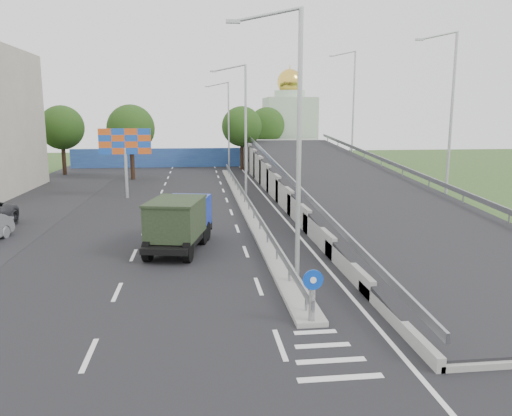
{
  "coord_description": "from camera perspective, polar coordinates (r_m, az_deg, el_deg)",
  "views": [
    {
      "loc": [
        -3.46,
        -12.14,
        6.49
      ],
      "look_at": [
        -0.73,
        10.78,
        2.2
      ],
      "focal_mm": 35.0,
      "sensor_mm": 36.0,
      "label": 1
    }
  ],
  "objects": [
    {
      "name": "ground",
      "position": [
        14.2,
        8.45,
        -16.81
      ],
      "size": [
        160.0,
        160.0,
        0.0
      ],
      "primitive_type": "plane",
      "color": "#2D4C1E",
      "rests_on": "ground"
    },
    {
      "name": "road_surface",
      "position": [
        32.79,
        -5.86,
        -0.94
      ],
      "size": [
        26.0,
        90.0,
        0.04
      ],
      "primitive_type": "cube",
      "color": "black",
      "rests_on": "ground"
    },
    {
      "name": "median",
      "position": [
        36.86,
        -1.31,
        0.54
      ],
      "size": [
        1.0,
        44.0,
        0.2
      ],
      "primitive_type": "cube",
      "color": "gray",
      "rests_on": "ground"
    },
    {
      "name": "overpass_ramp",
      "position": [
        38.06,
        10.01,
        3.22
      ],
      "size": [
        10.0,
        50.0,
        3.5
      ],
      "color": "gray",
      "rests_on": "ground"
    },
    {
      "name": "median_guardrail",
      "position": [
        36.76,
        -1.32,
        1.54
      ],
      "size": [
        0.09,
        44.0,
        0.71
      ],
      "color": "gray",
      "rests_on": "median"
    },
    {
      "name": "sign_bollard",
      "position": [
        15.71,
        6.45,
        -9.88
      ],
      "size": [
        0.64,
        0.23,
        1.67
      ],
      "color": "black",
      "rests_on": "median"
    },
    {
      "name": "lamp_post_near",
      "position": [
        18.5,
        4.37,
        8.38
      ],
      "size": [
        2.74,
        0.18,
        10.08
      ],
      "color": "#B2B5B7",
      "rests_on": "median"
    },
    {
      "name": "lamp_post_mid",
      "position": [
        38.31,
        -1.47,
        9.51
      ],
      "size": [
        2.74,
        0.18,
        10.08
      ],
      "color": "#B2B5B7",
      "rests_on": "median"
    },
    {
      "name": "lamp_post_far",
      "position": [
        58.25,
        -3.33,
        9.84
      ],
      "size": [
        2.74,
        0.18,
        10.08
      ],
      "color": "#B2B5B7",
      "rests_on": "median"
    },
    {
      "name": "blue_wall",
      "position": [
        64.36,
        -7.29,
        5.73
      ],
      "size": [
        30.0,
        0.5,
        2.4
      ],
      "primitive_type": "cube",
      "color": "#2A3F9A",
      "rests_on": "ground"
    },
    {
      "name": "church",
      "position": [
        73.4,
        3.82,
        9.59
      ],
      "size": [
        7.0,
        7.0,
        13.8
      ],
      "color": "#B2CCAD",
      "rests_on": "ground"
    },
    {
      "name": "billboard",
      "position": [
        40.59,
        -14.74,
        6.93
      ],
      "size": [
        4.0,
        0.24,
        5.5
      ],
      "color": "#B2B5B7",
      "rests_on": "ground"
    },
    {
      "name": "tree_left_mid",
      "position": [
        52.57,
        -14.11,
        8.79
      ],
      "size": [
        4.8,
        4.8,
        7.6
      ],
      "color": "black",
      "rests_on": "ground"
    },
    {
      "name": "tree_median_far",
      "position": [
        60.4,
        -1.63,
        9.28
      ],
      "size": [
        4.8,
        4.8,
        7.6
      ],
      "color": "black",
      "rests_on": "ground"
    },
    {
      "name": "tree_left_far",
      "position": [
        58.98,
        -21.32,
        8.55
      ],
      "size": [
        4.8,
        4.8,
        7.6
      ],
      "color": "black",
      "rests_on": "ground"
    },
    {
      "name": "tree_ramp_far",
      "position": [
        67.82,
        1.24,
        9.42
      ],
      "size": [
        4.8,
        4.8,
        7.6
      ],
      "color": "black",
      "rests_on": "ground"
    },
    {
      "name": "dump_truck",
      "position": [
        24.69,
        -8.69,
        -1.42
      ],
      "size": [
        3.33,
        6.18,
        2.59
      ],
      "rotation": [
        0.0,
        0.0,
        -0.22
      ],
      "color": "black",
      "rests_on": "ground"
    }
  ]
}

